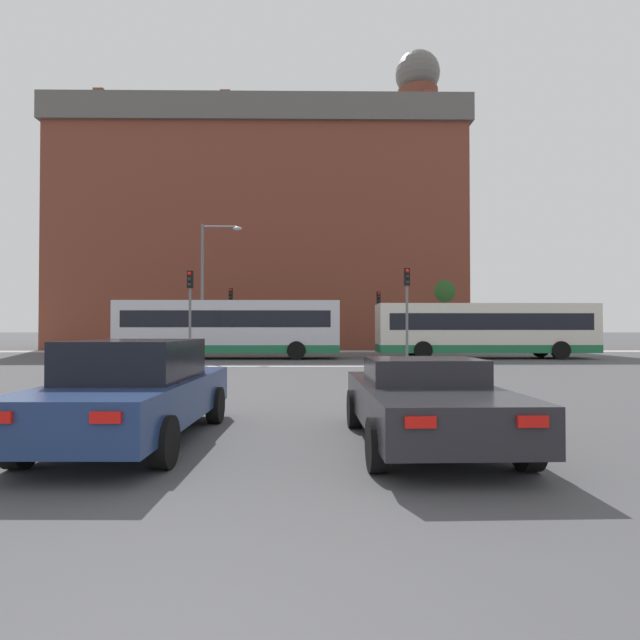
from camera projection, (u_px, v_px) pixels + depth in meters
stop_line_strip at (299, 366)px, 22.07m from camera, size 8.14×0.30×0.01m
far_pavement at (305, 351)px, 36.31m from camera, size 69.04×2.50×0.01m
brick_civic_building at (266, 234)px, 45.77m from camera, size 34.42×13.92×27.32m
car_saloon_left at (136, 390)px, 7.44m from camera, size 2.02×4.73×1.51m
car_roadster_right at (425, 400)px, 7.21m from camera, size 2.07×4.32×1.25m
bus_crossing_lead at (229, 328)px, 27.78m from camera, size 12.21×2.70×3.20m
bus_crossing_trailing at (484, 329)px, 28.04m from camera, size 12.03×2.69×3.05m
traffic_light_far_right at (379, 311)px, 35.56m from camera, size 0.26×0.31×4.31m
traffic_light_far_left at (231, 310)px, 35.35m from camera, size 0.26×0.31×4.52m
traffic_light_near_left at (190, 302)px, 23.03m from camera, size 0.26×0.31×4.35m
traffic_light_near_right at (407, 300)px, 22.87m from camera, size 0.26×0.31×4.45m
street_lamp_junction at (209, 276)px, 27.56m from camera, size 2.26×0.36×7.47m
pedestrian_waiting at (214, 338)px, 35.93m from camera, size 0.28×0.43×1.65m
pedestrian_walking_east at (309, 339)px, 35.68m from camera, size 0.44×0.30×1.59m
pedestrian_walking_west at (275, 338)px, 36.52m from camera, size 0.42×0.26×1.68m
tree_by_building at (439, 293)px, 40.93m from camera, size 3.95×3.95×6.68m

